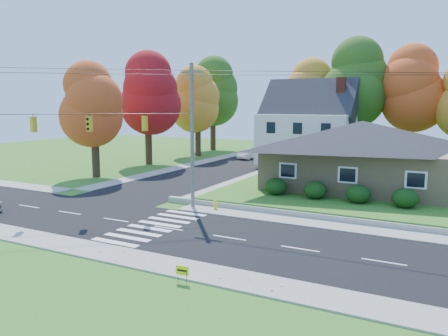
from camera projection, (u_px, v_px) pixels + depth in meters
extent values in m
plane|color=#3D7923|center=(169.00, 229.00, 25.62)|extent=(120.00, 120.00, 0.00)
cube|color=black|center=(169.00, 228.00, 25.62)|extent=(90.00, 8.00, 0.02)
cube|color=black|center=(237.00, 165.00, 52.10)|extent=(8.00, 44.00, 0.02)
cube|color=#9C9A90|center=(210.00, 210.00, 30.00)|extent=(90.00, 2.00, 0.08)
cube|color=#9C9A90|center=(110.00, 254.00, 21.22)|extent=(90.00, 2.00, 0.08)
cube|color=#3D7923|center=(429.00, 185.00, 38.12)|extent=(30.00, 30.00, 0.50)
cube|color=tan|center=(361.00, 167.00, 35.73)|extent=(14.00, 10.00, 3.20)
pyramid|color=#26262B|center=(362.00, 134.00, 35.33)|extent=(14.60, 10.60, 2.20)
cube|color=silver|center=(308.00, 139.00, 49.73)|extent=(10.00, 8.00, 5.60)
pyramid|color=#26262B|center=(309.00, 103.00, 49.15)|extent=(10.40, 8.40, 2.40)
cube|color=brown|center=(340.00, 122.00, 47.85)|extent=(0.90, 0.90, 9.60)
ellipsoid|color=#163A10|center=(276.00, 186.00, 32.70)|extent=(1.70, 1.70, 1.27)
ellipsoid|color=#163A10|center=(315.00, 190.00, 31.33)|extent=(1.70, 1.70, 1.27)
ellipsoid|color=#163A10|center=(358.00, 194.00, 29.97)|extent=(1.70, 1.70, 1.27)
ellipsoid|color=#163A10|center=(405.00, 198.00, 28.60)|extent=(1.70, 1.70, 1.27)
cylinder|color=#666059|center=(192.00, 137.00, 30.14)|extent=(0.26, 0.26, 10.00)
cube|color=#666059|center=(191.00, 72.00, 29.50)|extent=(1.60, 0.12, 0.12)
cube|color=gold|center=(34.00, 124.00, 28.02)|extent=(0.26, 0.34, 1.00)
cube|color=gold|center=(89.00, 124.00, 28.68)|extent=(0.34, 0.26, 1.00)
cube|color=gold|center=(145.00, 123.00, 29.38)|extent=(0.26, 0.34, 1.00)
cylinder|color=black|center=(64.00, 114.00, 28.29)|extent=(13.02, 10.43, 0.04)
cylinder|color=#3F2A19|center=(307.00, 136.00, 55.93)|extent=(0.80, 0.80, 5.40)
sphere|color=orange|center=(307.00, 105.00, 55.36)|extent=(6.72, 6.72, 6.72)
sphere|color=orange|center=(308.00, 92.00, 55.12)|extent=(5.91, 5.91, 5.91)
sphere|color=orange|center=(308.00, 78.00, 54.87)|extent=(5.11, 5.11, 5.11)
cylinder|color=#3F2A19|center=(353.00, 134.00, 52.26)|extent=(0.86, 0.86, 6.30)
sphere|color=#345E1A|center=(355.00, 96.00, 51.59)|extent=(7.84, 7.84, 7.84)
sphere|color=#345E1A|center=(355.00, 79.00, 51.31)|extent=(6.90, 6.90, 6.90)
sphere|color=#345E1A|center=(356.00, 62.00, 51.02)|extent=(5.96, 5.96, 5.96)
cylinder|color=#3F2A19|center=(408.00, 137.00, 50.44)|extent=(0.83, 0.83, 5.85)
sphere|color=#D54C1D|center=(410.00, 100.00, 49.82)|extent=(7.28, 7.28, 7.28)
sphere|color=#D54C1D|center=(411.00, 84.00, 49.56)|extent=(6.41, 6.41, 6.41)
sphere|color=#D54C1D|center=(412.00, 68.00, 49.29)|extent=(5.53, 5.53, 5.53)
cylinder|color=#3F2A19|center=(96.00, 152.00, 43.53)|extent=(0.77, 0.77, 4.95)
sphere|color=#D54C1D|center=(94.00, 116.00, 43.01)|extent=(6.16, 6.16, 6.16)
sphere|color=#D54C1D|center=(93.00, 100.00, 42.79)|extent=(5.42, 5.42, 5.42)
sphere|color=#D54C1D|center=(93.00, 84.00, 42.56)|extent=(4.68, 4.68, 4.68)
cylinder|color=#3F2A19|center=(149.00, 140.00, 52.71)|extent=(0.83, 0.83, 5.85)
sphere|color=#A51518|center=(148.00, 105.00, 52.09)|extent=(7.28, 7.28, 7.28)
sphere|color=#A51518|center=(147.00, 89.00, 51.83)|extent=(6.41, 6.41, 6.41)
sphere|color=#A51518|center=(147.00, 74.00, 51.56)|extent=(5.53, 5.53, 5.53)
cylinder|color=#3F2A19|center=(198.00, 137.00, 61.07)|extent=(0.80, 0.80, 5.40)
sphere|color=orange|center=(198.00, 109.00, 60.50)|extent=(6.72, 6.72, 6.72)
sphere|color=orange|center=(198.00, 96.00, 60.26)|extent=(5.91, 5.91, 5.91)
sphere|color=orange|center=(198.00, 84.00, 60.01)|extent=(5.11, 5.11, 5.11)
cylinder|color=#3F2A19|center=(213.00, 130.00, 68.94)|extent=(0.86, 0.86, 6.30)
sphere|color=#345E1A|center=(213.00, 101.00, 68.28)|extent=(7.84, 7.84, 7.84)
sphere|color=#345E1A|center=(213.00, 88.00, 67.99)|extent=(6.90, 6.90, 6.90)
sphere|color=#345E1A|center=(213.00, 75.00, 67.71)|extent=(5.96, 5.96, 5.96)
imported|color=white|center=(250.00, 154.00, 57.87)|extent=(2.32, 4.32, 1.35)
cylinder|color=yellow|center=(215.00, 209.00, 30.16)|extent=(0.31, 0.31, 0.09)
cylinder|color=yellow|center=(215.00, 205.00, 30.12)|extent=(0.21, 0.21, 0.48)
sphere|color=yellow|center=(215.00, 201.00, 30.08)|extent=(0.23, 0.23, 0.23)
cylinder|color=yellow|center=(215.00, 204.00, 30.11)|extent=(0.40, 0.13, 0.10)
cylinder|color=black|center=(178.00, 276.00, 17.94)|extent=(0.02, 0.02, 0.47)
cylinder|color=black|center=(187.00, 278.00, 17.75)|extent=(0.02, 0.02, 0.47)
cube|color=#FFF807|center=(182.00, 270.00, 17.80)|extent=(0.57, 0.09, 0.38)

